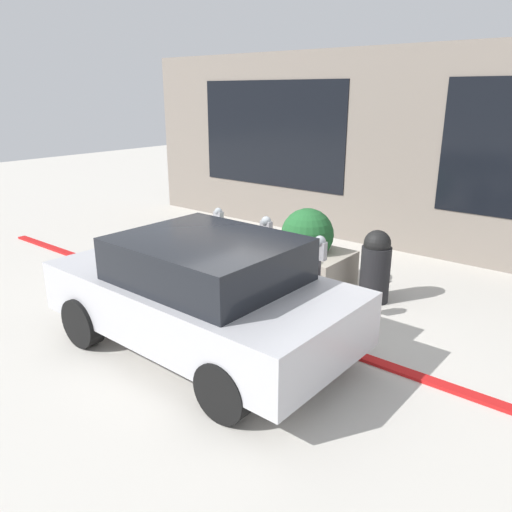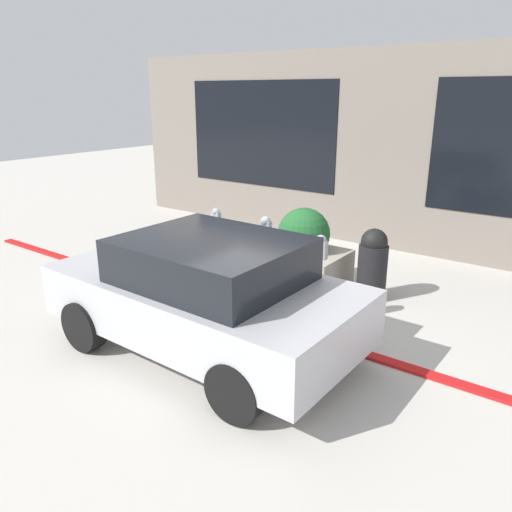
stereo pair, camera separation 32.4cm
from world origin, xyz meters
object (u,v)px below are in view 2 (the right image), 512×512
(parking_meter_nearest, at_px, (320,258))
(parking_meter_middle, at_px, (217,244))
(parking_meter_second, at_px, (265,248))
(trash_bin, at_px, (373,264))
(parked_car_front, at_px, (205,293))
(planter_box, at_px, (303,254))

(parking_meter_nearest, distance_m, parking_meter_middle, 1.84)
(parking_meter_nearest, xyz_separation_m, parking_meter_second, (0.92, 0.00, -0.03))
(parking_meter_second, height_order, trash_bin, parking_meter_second)
(parking_meter_middle, relative_size, parked_car_front, 0.36)
(trash_bin, bearing_deg, planter_box, 7.51)
(parking_meter_nearest, distance_m, parking_meter_second, 0.92)
(parked_car_front, relative_size, trash_bin, 3.47)
(parking_meter_second, distance_m, trash_bin, 1.79)
(parking_meter_middle, distance_m, planter_box, 1.53)
(parking_meter_nearest, relative_size, trash_bin, 1.15)
(parking_meter_nearest, relative_size, planter_box, 0.95)
(parking_meter_middle, bearing_deg, planter_box, -125.47)
(parking_meter_second, bearing_deg, parked_car_front, 95.38)
(parking_meter_second, relative_size, parking_meter_middle, 1.00)
(parking_meter_second, distance_m, parked_car_front, 1.52)
(planter_box, distance_m, trash_bin, 1.19)
(parking_meter_middle, relative_size, planter_box, 1.04)
(parking_meter_second, xyz_separation_m, planter_box, (0.04, -1.17, -0.40))
(parking_meter_second, bearing_deg, parking_meter_middle, 2.72)
(parking_meter_second, distance_m, parking_meter_middle, 0.92)
(parking_meter_nearest, bearing_deg, parked_car_front, 62.56)
(parking_meter_nearest, distance_m, trash_bin, 1.41)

